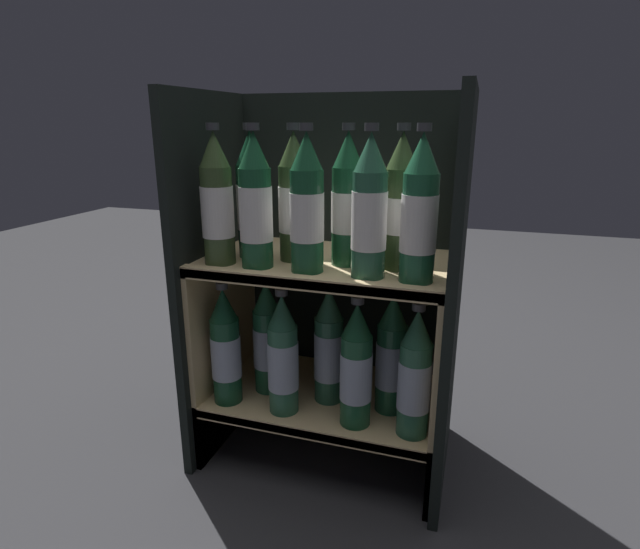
{
  "coord_description": "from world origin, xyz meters",
  "views": [
    {
      "loc": [
        0.3,
        -0.83,
        0.76
      ],
      "look_at": [
        0.0,
        0.11,
        0.46
      ],
      "focal_mm": 28.0,
      "sensor_mm": 36.0,
      "label": 1
    }
  ],
  "objects_px": {
    "bottle_lower_front_2": "(356,369)",
    "bottle_upper_back_3": "(400,205)",
    "bottle_upper_front_2": "(307,208)",
    "bottle_upper_back_0": "(252,199)",
    "bottle_upper_back_2": "(348,203)",
    "bottle_lower_back_2": "(391,357)",
    "bottle_upper_front_0": "(217,203)",
    "bottle_upper_front_1": "(256,205)",
    "bottle_lower_back_0": "(267,340)",
    "bottle_lower_front_3": "(415,377)",
    "bottle_upper_front_4": "(419,214)",
    "bottle_upper_front_3": "(369,211)",
    "bottle_lower_back_1": "(329,349)",
    "bottle_lower_front_1": "(283,358)",
    "bottle_upper_back_1": "(294,201)",
    "bottle_lower_front_0": "(226,349)"
  },
  "relations": [
    {
      "from": "bottle_upper_front_1",
      "to": "bottle_lower_back_1",
      "type": "relative_size",
      "value": 1.0
    },
    {
      "from": "bottle_upper_back_1",
      "to": "bottle_upper_front_0",
      "type": "bearing_deg",
      "value": -151.84
    },
    {
      "from": "bottle_lower_back_0",
      "to": "bottle_lower_front_3",
      "type": "bearing_deg",
      "value": -12.08
    },
    {
      "from": "bottle_upper_back_2",
      "to": "bottle_lower_front_3",
      "type": "xyz_separation_m",
      "value": [
        0.16,
        -0.07,
        -0.33
      ]
    },
    {
      "from": "bottle_lower_front_1",
      "to": "bottle_lower_front_2",
      "type": "relative_size",
      "value": 1.0
    },
    {
      "from": "bottle_lower_front_2",
      "to": "bottle_lower_front_3",
      "type": "distance_m",
      "value": 0.12
    },
    {
      "from": "bottle_upper_front_3",
      "to": "bottle_lower_front_3",
      "type": "relative_size",
      "value": 1.0
    },
    {
      "from": "bottle_upper_front_0",
      "to": "bottle_upper_back_0",
      "type": "height_order",
      "value": "same"
    },
    {
      "from": "bottle_upper_front_2",
      "to": "bottle_lower_front_0",
      "type": "relative_size",
      "value": 1.0
    },
    {
      "from": "bottle_lower_front_2",
      "to": "bottle_lower_back_0",
      "type": "distance_m",
      "value": 0.24
    },
    {
      "from": "bottle_upper_front_4",
      "to": "bottle_lower_front_0",
      "type": "height_order",
      "value": "bottle_upper_front_4"
    },
    {
      "from": "bottle_upper_back_2",
      "to": "bottle_lower_back_1",
      "type": "xyz_separation_m",
      "value": [
        -0.04,
        0.0,
        -0.33
      ]
    },
    {
      "from": "bottle_lower_back_1",
      "to": "bottle_lower_back_2",
      "type": "height_order",
      "value": "same"
    },
    {
      "from": "bottle_upper_front_0",
      "to": "bottle_lower_front_3",
      "type": "xyz_separation_m",
      "value": [
        0.41,
        0.0,
        -0.32
      ]
    },
    {
      "from": "bottle_upper_front_3",
      "to": "bottle_upper_back_0",
      "type": "distance_m",
      "value": 0.28
    },
    {
      "from": "bottle_upper_front_3",
      "to": "bottle_lower_front_1",
      "type": "xyz_separation_m",
      "value": [
        -0.18,
        0.0,
        -0.32
      ]
    },
    {
      "from": "bottle_lower_front_2",
      "to": "bottle_upper_back_3",
      "type": "bearing_deg",
      "value": 49.47
    },
    {
      "from": "bottle_upper_back_3",
      "to": "bottle_lower_back_2",
      "type": "xyz_separation_m",
      "value": [
        -0.0,
        -0.0,
        -0.33
      ]
    },
    {
      "from": "bottle_upper_front_0",
      "to": "bottle_upper_front_4",
      "type": "relative_size",
      "value": 1.0
    },
    {
      "from": "bottle_upper_back_1",
      "to": "bottle_lower_front_2",
      "type": "distance_m",
      "value": 0.37
    },
    {
      "from": "bottle_lower_back_2",
      "to": "bottle_upper_front_3",
      "type": "bearing_deg",
      "value": -119.13
    },
    {
      "from": "bottle_upper_back_0",
      "to": "bottle_lower_back_1",
      "type": "height_order",
      "value": "bottle_upper_back_0"
    },
    {
      "from": "bottle_upper_back_2",
      "to": "bottle_upper_back_3",
      "type": "height_order",
      "value": "same"
    },
    {
      "from": "bottle_upper_front_0",
      "to": "bottle_upper_front_1",
      "type": "height_order",
      "value": "same"
    },
    {
      "from": "bottle_lower_front_3",
      "to": "bottle_lower_front_2",
      "type": "bearing_deg",
      "value": 180.0
    },
    {
      "from": "bottle_upper_front_3",
      "to": "bottle_lower_back_1",
      "type": "relative_size",
      "value": 1.0
    },
    {
      "from": "bottle_upper_front_3",
      "to": "bottle_upper_back_1",
      "type": "distance_m",
      "value": 0.19
    },
    {
      "from": "bottle_upper_front_4",
      "to": "bottle_lower_back_2",
      "type": "relative_size",
      "value": 1.0
    },
    {
      "from": "bottle_upper_front_2",
      "to": "bottle_upper_front_1",
      "type": "bearing_deg",
      "value": 180.0
    },
    {
      "from": "bottle_lower_front_2",
      "to": "bottle_lower_front_3",
      "type": "height_order",
      "value": "same"
    },
    {
      "from": "bottle_upper_front_1",
      "to": "bottle_upper_back_0",
      "type": "xyz_separation_m",
      "value": [
        -0.04,
        0.07,
        0.0
      ]
    },
    {
      "from": "bottle_lower_back_2",
      "to": "bottle_lower_front_3",
      "type": "bearing_deg",
      "value": -51.39
    },
    {
      "from": "bottle_upper_front_2",
      "to": "bottle_upper_back_0",
      "type": "distance_m",
      "value": 0.17
    },
    {
      "from": "bottle_lower_front_1",
      "to": "bottle_lower_back_1",
      "type": "height_order",
      "value": "same"
    },
    {
      "from": "bottle_upper_back_0",
      "to": "bottle_lower_front_2",
      "type": "height_order",
      "value": "bottle_upper_back_0"
    },
    {
      "from": "bottle_upper_front_1",
      "to": "bottle_lower_front_2",
      "type": "distance_m",
      "value": 0.39
    },
    {
      "from": "bottle_lower_back_2",
      "to": "bottle_upper_back_3",
      "type": "bearing_deg",
      "value": 0.0
    },
    {
      "from": "bottle_upper_front_4",
      "to": "bottle_upper_front_3",
      "type": "bearing_deg",
      "value": -180.0
    },
    {
      "from": "bottle_upper_back_2",
      "to": "bottle_lower_back_2",
      "type": "xyz_separation_m",
      "value": [
        0.1,
        -0.0,
        -0.32
      ]
    },
    {
      "from": "bottle_upper_front_1",
      "to": "bottle_lower_back_0",
      "type": "xyz_separation_m",
      "value": [
        -0.02,
        0.07,
        -0.32
      ]
    },
    {
      "from": "bottle_upper_front_4",
      "to": "bottle_upper_back_0",
      "type": "height_order",
      "value": "same"
    },
    {
      "from": "bottle_upper_back_0",
      "to": "bottle_lower_back_0",
      "type": "xyz_separation_m",
      "value": [
        0.02,
        0.0,
        -0.32
      ]
    },
    {
      "from": "bottle_lower_back_0",
      "to": "bottle_lower_back_1",
      "type": "xyz_separation_m",
      "value": [
        0.15,
        0.0,
        -0.0
      ]
    },
    {
      "from": "bottle_upper_back_2",
      "to": "bottle_lower_front_1",
      "type": "distance_m",
      "value": 0.35
    },
    {
      "from": "bottle_upper_back_2",
      "to": "bottle_lower_front_2",
      "type": "distance_m",
      "value": 0.34
    },
    {
      "from": "bottle_lower_front_3",
      "to": "bottle_lower_back_0",
      "type": "bearing_deg",
      "value": 167.92
    },
    {
      "from": "bottle_upper_back_3",
      "to": "bottle_lower_front_1",
      "type": "height_order",
      "value": "bottle_upper_back_3"
    },
    {
      "from": "bottle_upper_front_2",
      "to": "bottle_lower_front_1",
      "type": "relative_size",
      "value": 1.0
    },
    {
      "from": "bottle_upper_back_2",
      "to": "bottle_upper_front_3",
      "type": "bearing_deg",
      "value": -50.7
    },
    {
      "from": "bottle_lower_back_0",
      "to": "bottle_lower_back_2",
      "type": "relative_size",
      "value": 1.0
    }
  ]
}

